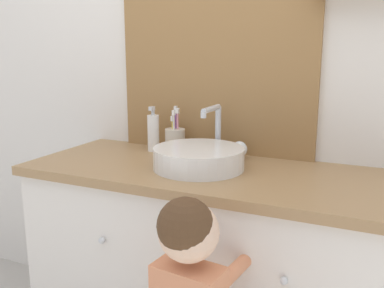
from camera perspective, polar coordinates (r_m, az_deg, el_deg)
name	(u,v)px	position (r m, az deg, el deg)	size (l,w,h in m)	color
wall_back	(251,40)	(1.79, 7.89, 13.61)	(3.20, 0.18, 2.50)	silver
vanity_counter	(214,270)	(1.73, 2.99, -16.42)	(1.44, 0.56, 0.81)	silver
sink_basin	(200,157)	(1.58, 1.11, -1.70)	(0.34, 0.39, 0.22)	white
toothbrush_holder	(175,139)	(1.83, -2.28, 0.61)	(0.09, 0.09, 0.20)	beige
soap_dispenser	(153,132)	(1.85, -5.18, 1.55)	(0.05, 0.05, 0.19)	white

